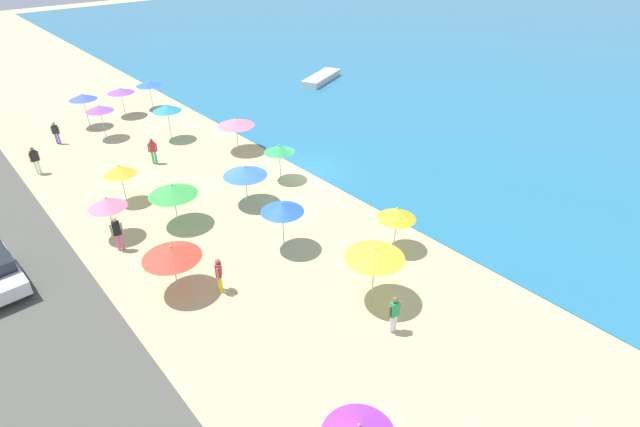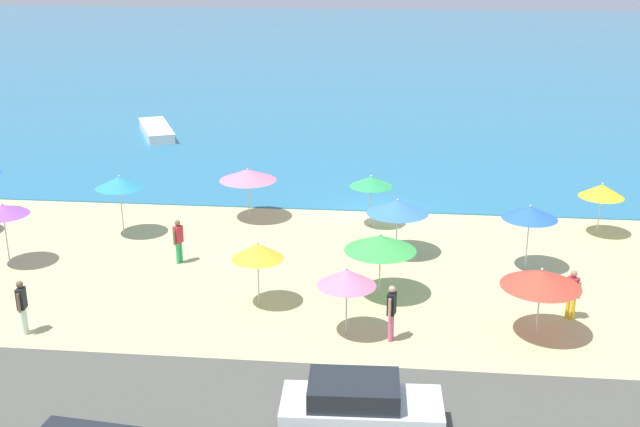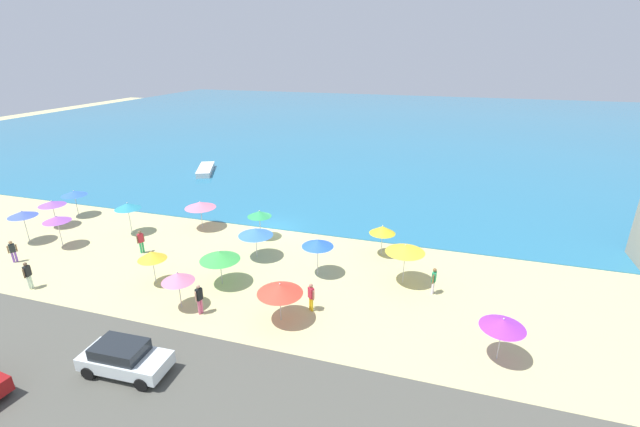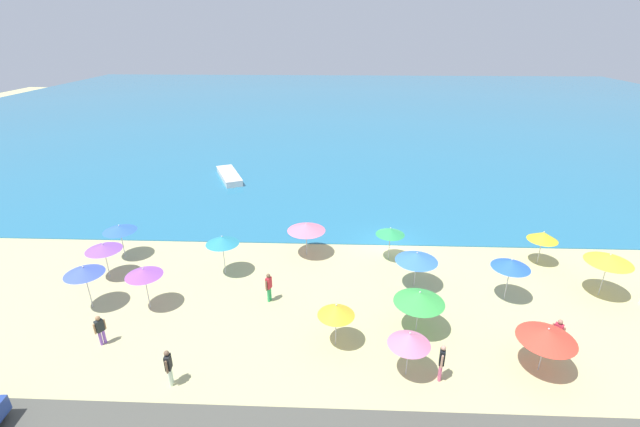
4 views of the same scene
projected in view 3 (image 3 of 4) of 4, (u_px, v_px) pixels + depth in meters
ground_plane at (272, 229)px, 34.95m from camera, size 160.00×160.00×0.00m
sea at (382, 123)px, 83.96m from camera, size 150.00×110.00×0.05m
coastal_road at (112, 381)px, 18.90m from camera, size 80.00×8.00×0.06m
beach_umbrella_0 at (220, 256)px, 26.09m from camera, size 2.48×2.48×2.31m
beach_umbrella_1 at (52, 203)px, 34.73m from camera, size 2.07×2.07×2.28m
beach_umbrella_2 at (259, 214)px, 32.60m from camera, size 1.85×1.85×2.28m
beach_umbrella_3 at (57, 219)px, 31.05m from camera, size 1.92×1.92×2.48m
beach_umbrella_4 at (22, 214)px, 31.78m from camera, size 2.02×2.02×2.56m
beach_umbrella_5 at (178, 277)px, 23.70m from camera, size 1.83×1.83×2.28m
beach_umbrella_6 at (280, 289)px, 22.52m from camera, size 2.46×2.46×2.29m
beach_umbrella_7 at (503, 323)px, 19.59m from camera, size 2.09×2.09×2.30m
beach_umbrella_8 at (318, 243)px, 27.12m from camera, size 2.05×2.05×2.55m
beach_umbrella_9 at (383, 230)px, 29.88m from camera, size 1.84×1.84×2.28m
beach_umbrella_10 at (405, 249)px, 26.08m from camera, size 2.43×2.43×2.66m
beach_umbrella_11 at (74, 193)px, 36.91m from camera, size 2.08×2.08×2.35m
beach_umbrella_12 at (200, 205)px, 34.39m from camera, size 2.49×2.49×2.34m
beach_umbrella_13 at (127, 206)px, 33.29m from camera, size 1.98×1.98×2.62m
beach_umbrella_14 at (256, 232)px, 29.49m from camera, size 2.42×2.42×2.27m
beach_umbrella_15 at (152, 255)px, 26.16m from camera, size 1.75×1.75×2.29m
bather_0 at (28, 274)px, 25.93m from camera, size 0.25×0.57×1.79m
bather_1 at (13, 250)px, 29.21m from camera, size 0.38×0.49×1.60m
bather_2 at (199, 297)px, 23.44m from camera, size 0.30×0.56×1.82m
bather_3 at (141, 240)px, 30.54m from camera, size 0.34×0.53×1.72m
bather_4 at (311, 296)px, 23.76m from camera, size 0.46×0.40×1.69m
bather_5 at (434, 279)px, 25.40m from camera, size 0.28×0.56×1.70m
parked_car_3 at (124, 358)px, 19.16m from camera, size 4.05×1.97×1.48m
skiff_nearshore at (206, 169)px, 50.72m from camera, size 3.71×5.89×0.60m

